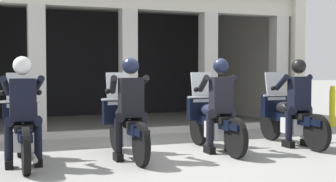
{
  "coord_description": "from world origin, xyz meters",
  "views": [
    {
      "loc": [
        -2.78,
        -7.13,
        1.4
      ],
      "look_at": [
        0.0,
        0.2,
        1.03
      ],
      "focal_mm": 49.77,
      "sensor_mm": 36.0,
      "label": 1
    }
  ],
  "objects_px": {
    "police_officer_far_left": "(23,102)",
    "police_officer_center_right": "(220,97)",
    "police_officer_center_left": "(130,99)",
    "motorcycle_center_left": "(126,126)",
    "motorcycle_far_right": "(288,118)",
    "police_officer_far_right": "(298,95)",
    "motorcycle_far_left": "(22,130)",
    "motorcycle_center_right": "(213,121)",
    "bollard_kerbside": "(332,106)"
  },
  "relations": [
    {
      "from": "motorcycle_center_left",
      "to": "bollard_kerbside",
      "type": "bearing_deg",
      "value": 4.03
    },
    {
      "from": "police_officer_center_left",
      "to": "police_officer_center_right",
      "type": "relative_size",
      "value": 1.0
    },
    {
      "from": "motorcycle_center_left",
      "to": "police_officer_far_right",
      "type": "relative_size",
      "value": 1.29
    },
    {
      "from": "motorcycle_far_left",
      "to": "motorcycle_far_right",
      "type": "distance_m",
      "value": 4.75
    },
    {
      "from": "motorcycle_far_left",
      "to": "motorcycle_center_left",
      "type": "bearing_deg",
      "value": -11.55
    },
    {
      "from": "motorcycle_far_right",
      "to": "police_officer_far_left",
      "type": "bearing_deg",
      "value": 178.14
    },
    {
      "from": "police_officer_center_left",
      "to": "police_officer_center_right",
      "type": "distance_m",
      "value": 1.58
    },
    {
      "from": "motorcycle_center_right",
      "to": "police_officer_center_right",
      "type": "relative_size",
      "value": 1.29
    },
    {
      "from": "motorcycle_far_left",
      "to": "police_officer_far_left",
      "type": "distance_m",
      "value": 0.52
    },
    {
      "from": "motorcycle_center_right",
      "to": "motorcycle_far_right",
      "type": "bearing_deg",
      "value": -14.14
    },
    {
      "from": "motorcycle_far_right",
      "to": "police_officer_far_right",
      "type": "relative_size",
      "value": 1.29
    },
    {
      "from": "police_officer_far_left",
      "to": "motorcycle_center_left",
      "type": "bearing_deg",
      "value": -1.37
    },
    {
      "from": "motorcycle_far_right",
      "to": "bollard_kerbside",
      "type": "relative_size",
      "value": 2.03
    },
    {
      "from": "police_officer_center_right",
      "to": "bollard_kerbside",
      "type": "xyz_separation_m",
      "value": [
        4.22,
        2.25,
        -0.44
      ]
    },
    {
      "from": "motorcycle_far_right",
      "to": "police_officer_far_right",
      "type": "xyz_separation_m",
      "value": [
        -0.0,
        -0.28,
        0.44
      ]
    },
    {
      "from": "motorcycle_center_left",
      "to": "motorcycle_far_right",
      "type": "bearing_deg",
      "value": -13.35
    },
    {
      "from": "motorcycle_center_left",
      "to": "motorcycle_center_right",
      "type": "relative_size",
      "value": 1.0
    },
    {
      "from": "motorcycle_far_right",
      "to": "bollard_kerbside",
      "type": "bearing_deg",
      "value": 29.97
    },
    {
      "from": "police_officer_far_left",
      "to": "police_officer_center_right",
      "type": "relative_size",
      "value": 1.0
    },
    {
      "from": "police_officer_far_left",
      "to": "police_officer_center_left",
      "type": "bearing_deg",
      "value": -11.55
    },
    {
      "from": "police_officer_far_left",
      "to": "bollard_kerbside",
      "type": "xyz_separation_m",
      "value": [
        7.38,
        2.28,
        -0.44
      ]
    },
    {
      "from": "motorcycle_far_left",
      "to": "motorcycle_far_right",
      "type": "height_order",
      "value": "same"
    },
    {
      "from": "police_officer_far_left",
      "to": "motorcycle_far_right",
      "type": "distance_m",
      "value": 4.78
    },
    {
      "from": "police_officer_far_left",
      "to": "police_officer_center_left",
      "type": "relative_size",
      "value": 1.0
    },
    {
      "from": "police_officer_center_left",
      "to": "police_officer_far_left",
      "type": "bearing_deg",
      "value": 163.5
    },
    {
      "from": "motorcycle_far_left",
      "to": "bollard_kerbside",
      "type": "distance_m",
      "value": 7.65
    },
    {
      "from": "police_officer_far_left",
      "to": "police_officer_center_right",
      "type": "height_order",
      "value": "same"
    },
    {
      "from": "motorcycle_far_right",
      "to": "motorcycle_far_left",
      "type": "bearing_deg",
      "value": 174.72
    },
    {
      "from": "police_officer_center_left",
      "to": "motorcycle_far_left",
      "type": "bearing_deg",
      "value": 153.37
    },
    {
      "from": "police_officer_center_left",
      "to": "motorcycle_center_right",
      "type": "relative_size",
      "value": 0.78
    },
    {
      "from": "police_officer_center_right",
      "to": "motorcycle_center_right",
      "type": "bearing_deg",
      "value": 74.34
    },
    {
      "from": "motorcycle_center_left",
      "to": "police_officer_far_left",
      "type": "bearing_deg",
      "value": 173.69
    },
    {
      "from": "motorcycle_center_left",
      "to": "motorcycle_center_right",
      "type": "distance_m",
      "value": 1.58
    },
    {
      "from": "motorcycle_far_left",
      "to": "police_officer_far_left",
      "type": "bearing_deg",
      "value": -100.62
    },
    {
      "from": "police_officer_center_right",
      "to": "police_officer_far_right",
      "type": "height_order",
      "value": "same"
    },
    {
      "from": "motorcycle_center_right",
      "to": "police_officer_far_right",
      "type": "xyz_separation_m",
      "value": [
        1.58,
        -0.25,
        0.44
      ]
    },
    {
      "from": "motorcycle_far_left",
      "to": "police_officer_center_right",
      "type": "height_order",
      "value": "police_officer_center_right"
    },
    {
      "from": "police_officer_center_left",
      "to": "motorcycle_center_right",
      "type": "distance_m",
      "value": 1.68
    },
    {
      "from": "motorcycle_far_left",
      "to": "motorcycle_center_right",
      "type": "bearing_deg",
      "value": -9.64
    },
    {
      "from": "motorcycle_center_right",
      "to": "bollard_kerbside",
      "type": "relative_size",
      "value": 2.03
    },
    {
      "from": "police_officer_center_left",
      "to": "motorcycle_far_right",
      "type": "xyz_separation_m",
      "value": [
        3.16,
        0.39,
        -0.44
      ]
    },
    {
      "from": "motorcycle_far_left",
      "to": "police_officer_far_right",
      "type": "relative_size",
      "value": 1.29
    },
    {
      "from": "motorcycle_center_left",
      "to": "police_officer_center_right",
      "type": "distance_m",
      "value": 1.65
    },
    {
      "from": "police_officer_far_left",
      "to": "police_officer_far_right",
      "type": "height_order",
      "value": "same"
    },
    {
      "from": "police_officer_far_left",
      "to": "police_officer_center_right",
      "type": "distance_m",
      "value": 3.16
    },
    {
      "from": "motorcycle_far_left",
      "to": "motorcycle_center_right",
      "type": "height_order",
      "value": "same"
    },
    {
      "from": "motorcycle_center_right",
      "to": "motorcycle_far_right",
      "type": "height_order",
      "value": "same"
    },
    {
      "from": "police_officer_center_right",
      "to": "motorcycle_far_right",
      "type": "height_order",
      "value": "police_officer_center_right"
    },
    {
      "from": "motorcycle_center_right",
      "to": "police_officer_far_right",
      "type": "relative_size",
      "value": 1.29
    },
    {
      "from": "bollard_kerbside",
      "to": "motorcycle_far_right",
      "type": "bearing_deg",
      "value": -143.86
    }
  ]
}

